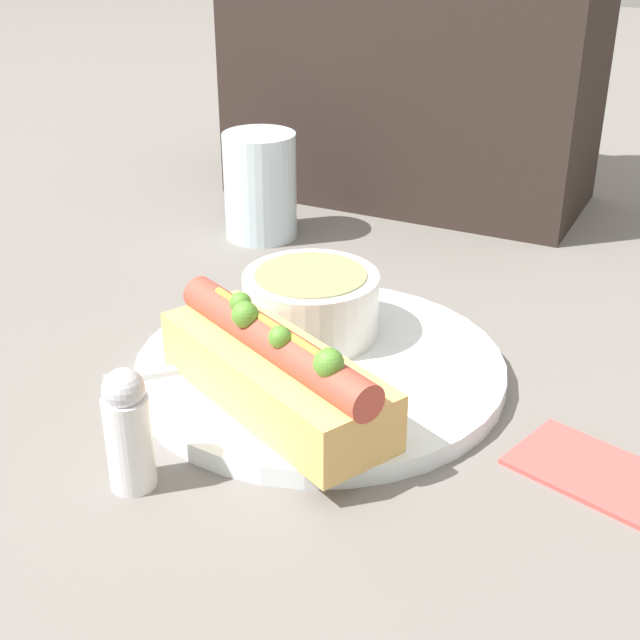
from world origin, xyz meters
name	(u,v)px	position (x,y,z in m)	size (l,w,h in m)	color
ground_plane	(320,376)	(0.00, 0.00, 0.00)	(4.00, 4.00, 0.00)	slate
dinner_plate	(320,368)	(0.00, 0.00, 0.01)	(0.26, 0.26, 0.01)	white
hot_dog	(272,369)	(0.00, -0.06, 0.04)	(0.19, 0.13, 0.07)	#DBAD60
soup_bowl	(311,301)	(-0.02, 0.03, 0.04)	(0.10, 0.10, 0.05)	silver
spoon	(286,350)	(-0.02, 0.00, 0.02)	(0.13, 0.13, 0.01)	#B7B7BC
drinking_glass	(260,186)	(-0.17, 0.21, 0.05)	(0.07, 0.07, 0.10)	silver
napkin	(607,475)	(0.20, -0.03, 0.00)	(0.12, 0.09, 0.01)	#E04C47
salt_shaker	(128,429)	(-0.04, -0.16, 0.04)	(0.03, 0.03, 0.08)	silver
seated_diner	(415,11)	(-0.09, 0.39, 0.19)	(0.37, 0.17, 0.46)	#2D231E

